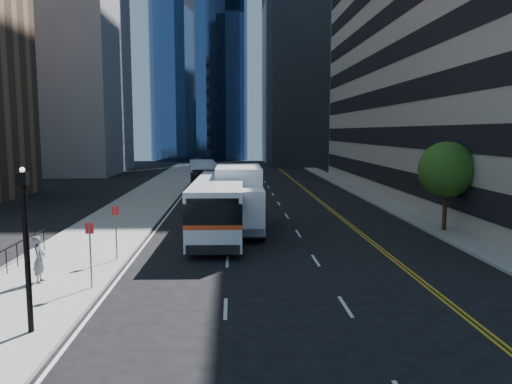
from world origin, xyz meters
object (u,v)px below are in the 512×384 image
bus_front (219,205)px  bus_rear (203,177)px  box_truck (239,197)px  lamp_post (26,243)px  pedestrian (39,259)px  street_tree (447,170)px

bus_front → bus_rear: size_ratio=1.08×
box_truck → lamp_post: bearing=-111.6°
lamp_post → bus_rear: size_ratio=0.40×
box_truck → pedestrian: box_truck is taller
street_tree → box_truck: 12.06m
bus_front → pedestrian: (-6.54, -9.20, -0.68)m
box_truck → pedestrian: 12.96m
box_truck → pedestrian: size_ratio=4.41×
street_tree → bus_front: street_tree is taller
lamp_post → bus_rear: (2.98, 33.40, -1.15)m
bus_front → pedestrian: 11.31m
street_tree → box_truck: bearing=174.2°
lamp_post → pedestrian: bearing=107.8°
street_tree → box_truck: street_tree is taller
bus_rear → box_truck: box_truck is taller
bus_front → pedestrian: bearing=-124.1°
lamp_post → box_truck: lamp_post is taller
lamp_post → box_truck: (6.12, 15.21, -0.77)m
pedestrian → lamp_post: bearing=-167.1°
street_tree → lamp_post: bearing=-142.1°
lamp_post → bus_front: lamp_post is taller
street_tree → bus_rear: street_tree is taller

